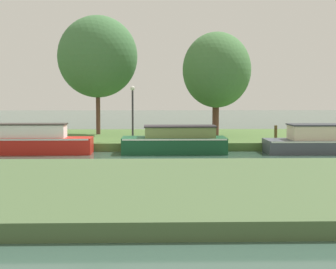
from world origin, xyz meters
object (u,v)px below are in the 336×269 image
at_px(slate_narrowboat, 321,141).
at_px(mooring_post_far, 162,134).
at_px(red_cruiser, 8,140).
at_px(willow_tree_left, 98,57).
at_px(lamp_post, 133,106).
at_px(willow_tree_centre, 217,70).
at_px(mooring_post_near, 276,134).
at_px(forest_barge, 175,141).

distance_m(slate_narrowboat, mooring_post_far, 7.74).
relative_size(red_cruiser, willow_tree_left, 1.13).
xyz_separation_m(slate_narrowboat, lamp_post, (-9.11, 2.46, 1.62)).
bearing_deg(slate_narrowboat, willow_tree_left, 149.81).
height_order(slate_narrowboat, willow_tree_left, willow_tree_left).
relative_size(slate_narrowboat, lamp_post, 1.84).
relative_size(slate_narrowboat, willow_tree_centre, 0.88).
height_order(willow_tree_centre, mooring_post_near, willow_tree_centre).
height_order(slate_narrowboat, willow_tree_centre, willow_tree_centre).
relative_size(red_cruiser, mooring_post_far, 9.13).
relative_size(forest_barge, lamp_post, 1.75).
height_order(forest_barge, willow_tree_centre, willow_tree_centre).
relative_size(forest_barge, slate_narrowboat, 0.95).
distance_m(red_cruiser, lamp_post, 6.47).
bearing_deg(willow_tree_centre, lamp_post, -149.06).
xyz_separation_m(forest_barge, red_cruiser, (-7.91, 0.00, 0.08)).
bearing_deg(red_cruiser, mooring_post_near, 6.07).
distance_m(forest_barge, willow_tree_left, 9.03).
height_order(willow_tree_left, lamp_post, willow_tree_left).
distance_m(lamp_post, mooring_post_near, 7.45).
height_order(forest_barge, red_cruiser, red_cruiser).
bearing_deg(mooring_post_far, lamp_post, 144.49).
distance_m(willow_tree_centre, lamp_post, 5.81).
bearing_deg(lamp_post, mooring_post_near, -8.42).
bearing_deg(mooring_post_far, red_cruiser, -169.23).
xyz_separation_m(willow_tree_left, willow_tree_centre, (6.89, -1.31, -0.83)).
xyz_separation_m(red_cruiser, mooring_post_far, (7.29, 1.39, 0.17)).
bearing_deg(willow_tree_left, mooring_post_far, -54.51).
bearing_deg(forest_barge, willow_tree_centre, 64.02).
xyz_separation_m(willow_tree_left, lamp_post, (2.20, -4.13, -2.80)).
relative_size(willow_tree_left, mooring_post_far, 8.06).
distance_m(willow_tree_left, mooring_post_far, 7.61).
xyz_separation_m(slate_narrowboat, mooring_post_near, (-1.87, 1.39, 0.25)).
height_order(red_cruiser, lamp_post, lamp_post).
bearing_deg(forest_barge, slate_narrowboat, 0.00).
xyz_separation_m(willow_tree_centre, mooring_post_near, (2.55, -3.88, -3.34)).
distance_m(red_cruiser, mooring_post_far, 7.43).
relative_size(forest_barge, willow_tree_left, 0.71).
bearing_deg(willow_tree_centre, slate_narrowboat, -50.00).
bearing_deg(willow_tree_left, red_cruiser, -118.59).
xyz_separation_m(willow_tree_left, mooring_post_far, (3.71, -5.20, -4.15)).
xyz_separation_m(willow_tree_centre, lamp_post, (-4.69, -2.81, -1.97)).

